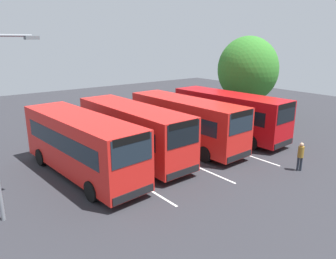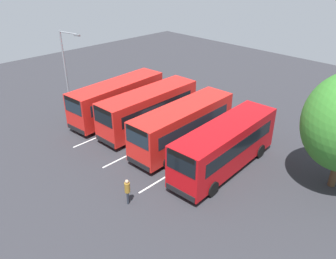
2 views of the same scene
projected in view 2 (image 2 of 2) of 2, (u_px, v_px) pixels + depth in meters
name	position (u px, v px, depth m)	size (l,w,h in m)	color
ground_plane	(161.00, 139.00, 26.19)	(60.03, 60.03, 0.00)	#2B2B30
bus_far_left	(118.00, 99.00, 28.91)	(9.28, 3.17, 3.24)	red
bus_center_left	(149.00, 108.00, 27.05)	(9.19, 2.78, 3.24)	red
bus_center_right	(183.00, 125.00, 24.40)	(9.21, 2.84, 3.24)	red
bus_far_right	(225.00, 145.00, 21.76)	(9.23, 2.93, 3.24)	#B70C11
pedestrian	(127.00, 190.00, 18.97)	(0.45, 0.45, 1.63)	#232833
street_lamp	(67.00, 67.00, 29.04)	(0.68, 2.36, 7.27)	gray
lane_stripe_outer_left	(131.00, 123.00, 28.60)	(11.26, 0.12, 0.01)	silver
lane_stripe_inner_left	(161.00, 139.00, 26.19)	(11.26, 0.12, 0.01)	silver
lane_stripe_inner_right	(198.00, 157.00, 23.78)	(11.26, 0.12, 0.01)	silver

